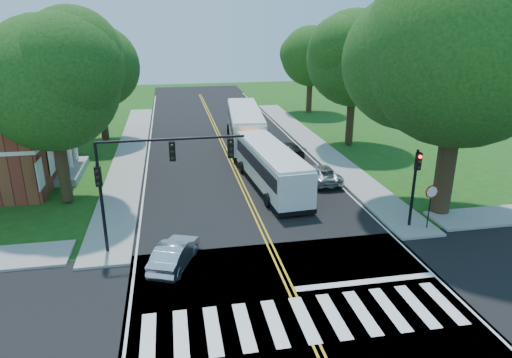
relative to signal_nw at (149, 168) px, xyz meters
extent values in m
plane|color=#204411|center=(5.86, -6.43, -4.38)|extent=(140.00, 140.00, 0.00)
cube|color=black|center=(5.86, 11.57, -4.37)|extent=(14.00, 96.00, 0.01)
cube|color=black|center=(5.86, -6.43, -4.37)|extent=(60.00, 12.00, 0.01)
cube|color=gold|center=(5.86, 15.57, -4.36)|extent=(0.36, 70.00, 0.01)
cube|color=silver|center=(-0.94, 15.57, -4.36)|extent=(0.12, 70.00, 0.01)
cube|color=silver|center=(12.66, 15.57, -4.36)|extent=(0.12, 70.00, 0.01)
cube|color=silver|center=(5.86, -6.93, -4.36)|extent=(12.60, 3.00, 0.01)
cube|color=silver|center=(9.36, -4.83, -4.36)|extent=(6.60, 0.40, 0.01)
cube|color=gray|center=(-2.44, 18.57, -4.30)|extent=(2.60, 40.00, 0.15)
cube|color=gray|center=(14.16, 18.57, -4.30)|extent=(2.60, 40.00, 0.15)
cylinder|color=#342414|center=(16.86, 1.57, -1.23)|extent=(1.10, 1.10, 6.00)
sphere|color=#34631D|center=(16.86, 1.57, 5.28)|extent=(10.80, 10.80, 10.80)
cylinder|color=#342414|center=(-5.64, 7.57, -1.83)|extent=(0.70, 0.70, 4.80)
sphere|color=#34631D|center=(-5.64, 7.57, 3.17)|extent=(8.00, 8.00, 8.00)
cylinder|color=#342414|center=(-5.14, 23.57, -2.03)|extent=(0.70, 0.70, 4.40)
sphere|color=#34631D|center=(-5.14, 23.57, 2.64)|extent=(7.60, 7.60, 7.60)
cylinder|color=#342414|center=(17.36, 17.57, -1.73)|extent=(0.70, 0.70, 5.00)
sphere|color=#34631D|center=(17.36, 17.57, 3.50)|extent=(8.40, 8.40, 8.40)
cylinder|color=#342414|center=(18.36, 33.57, -2.03)|extent=(0.70, 0.70, 4.40)
sphere|color=#34631D|center=(18.36, 33.57, 2.51)|extent=(7.20, 7.20, 7.20)
cube|color=silver|center=(-6.54, 13.57, 0.02)|extent=(1.40, 6.00, 0.45)
cube|color=gray|center=(-6.54, 13.57, -4.13)|extent=(1.80, 6.00, 0.50)
cylinder|color=silver|center=(-6.54, 11.37, -2.28)|extent=(0.50, 0.50, 4.20)
cylinder|color=silver|center=(-6.54, 13.57, -2.28)|extent=(0.50, 0.50, 4.20)
cylinder|color=silver|center=(-6.54, 15.77, -2.28)|extent=(0.50, 0.50, 4.20)
cylinder|color=black|center=(-2.34, 0.07, -1.93)|extent=(0.16, 0.16, 4.60)
cube|color=black|center=(-2.34, -0.08, -0.23)|extent=(0.30, 0.22, 0.95)
sphere|color=black|center=(-2.34, -0.22, 0.07)|extent=(0.18, 0.18, 0.18)
cylinder|color=black|center=(1.16, 0.07, 1.37)|extent=(7.00, 0.12, 0.12)
cube|color=black|center=(1.16, -0.08, 0.82)|extent=(0.30, 0.22, 0.95)
cube|color=black|center=(3.96, -0.08, 0.82)|extent=(0.30, 0.22, 0.95)
cylinder|color=black|center=(14.06, 0.07, -2.03)|extent=(0.16, 0.16, 4.40)
cube|color=black|center=(14.06, -0.08, -0.43)|extent=(0.30, 0.22, 0.95)
sphere|color=#FF0A05|center=(14.06, -0.22, -0.13)|extent=(0.18, 0.18, 0.18)
cylinder|color=black|center=(14.86, -0.43, -3.13)|extent=(0.06, 0.06, 2.20)
cylinder|color=#A50A07|center=(14.86, -0.46, -2.08)|extent=(0.76, 0.04, 0.76)
cube|color=silver|center=(7.77, 7.88, -2.94)|extent=(3.20, 11.05, 2.54)
cube|color=black|center=(7.77, 7.88, -2.47)|extent=(3.21, 10.29, 0.88)
cube|color=black|center=(7.34, 13.36, -2.61)|extent=(2.26, 0.28, 1.48)
cube|color=orange|center=(7.34, 13.36, -1.78)|extent=(1.57, 0.22, 0.30)
cube|color=black|center=(7.77, 7.88, -4.06)|extent=(3.26, 11.15, 0.28)
cube|color=silver|center=(7.77, 7.88, -1.61)|extent=(3.13, 10.72, 0.20)
cylinder|color=black|center=(8.68, 11.56, -3.92)|extent=(0.36, 0.91, 0.89)
cylinder|color=black|center=(6.29, 11.38, -3.92)|extent=(0.36, 0.91, 0.89)
cylinder|color=black|center=(9.22, 4.66, -3.92)|extent=(0.36, 0.91, 0.89)
cylinder|color=black|center=(6.83, 4.47, -3.92)|extent=(0.36, 0.91, 0.89)
cube|color=silver|center=(7.94, 19.86, -2.71)|extent=(3.91, 12.81, 2.94)
cube|color=black|center=(7.94, 19.86, -2.18)|extent=(3.89, 11.94, 1.02)
cube|color=black|center=(8.54, 26.19, -2.34)|extent=(2.61, 0.35, 1.71)
cube|color=orange|center=(8.54, 26.19, -1.37)|extent=(1.82, 0.27, 0.34)
cube|color=black|center=(7.94, 19.86, -4.01)|extent=(3.97, 12.92, 0.32)
cube|color=silver|center=(7.94, 19.86, -1.18)|extent=(3.82, 12.43, 0.24)
cylinder|color=black|center=(9.72, 23.88, -3.85)|extent=(0.44, 1.05, 1.03)
cylinder|color=black|center=(6.95, 24.14, -3.85)|extent=(0.44, 1.05, 1.03)
cylinder|color=black|center=(8.96, 15.90, -3.85)|extent=(0.44, 1.05, 1.03)
cylinder|color=black|center=(6.19, 16.16, -3.85)|extent=(0.44, 1.05, 1.03)
imported|color=silver|center=(0.97, -1.78, -3.73)|extent=(2.66, 4.07, 1.27)
imported|color=#B2B4BA|center=(11.61, 8.32, -3.76)|extent=(2.05, 4.37, 1.21)
imported|color=black|center=(10.80, 15.01, -3.75)|extent=(2.41, 4.48, 1.24)
camera|label=1|loc=(1.19, -21.36, 6.77)|focal=32.00mm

